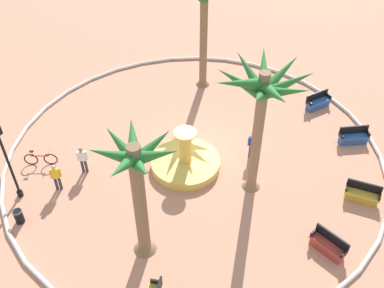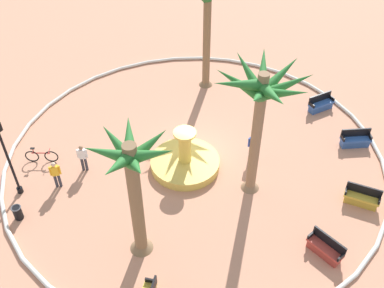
{
  "view_description": "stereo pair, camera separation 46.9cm",
  "coord_description": "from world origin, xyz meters",
  "views": [
    {
      "loc": [
        15.81,
        6.9,
        16.07
      ],
      "look_at": [
        0.3,
        -0.03,
        1.0
      ],
      "focal_mm": 41.65,
      "sensor_mm": 36.0,
      "label": 1
    },
    {
      "loc": [
        15.61,
        7.32,
        16.07
      ],
      "look_at": [
        0.3,
        -0.03,
        1.0
      ],
      "focal_mm": 41.65,
      "sensor_mm": 36.0,
      "label": 2
    }
  ],
  "objects": [
    {
      "name": "person_cyclist_helmet",
      "position": [
        4.92,
        -5.05,
        0.89
      ],
      "size": [
        0.37,
        0.43,
        1.6
      ],
      "color": "#33333D",
      "rests_on": "ground"
    },
    {
      "name": "person_cyclist_photo",
      "position": [
        3.42,
        -4.56,
        0.91
      ],
      "size": [
        0.34,
        0.48,
        1.63
      ],
      "color": "#33333D",
      "rests_on": "ground"
    },
    {
      "name": "ground_plane",
      "position": [
        0.0,
        0.0,
        0.0
      ],
      "size": [
        80.0,
        80.0,
        0.0
      ],
      "primitive_type": "plane",
      "color": "tan"
    },
    {
      "name": "person_pedestrian_stroll",
      "position": [
        -1.06,
        2.77,
        0.91
      ],
      "size": [
        0.36,
        0.45,
        1.63
      ],
      "color": "#33333D",
      "rests_on": "ground"
    },
    {
      "name": "fountain",
      "position": [
        0.99,
        -0.09,
        0.32
      ],
      "size": [
        3.53,
        3.53,
        2.29
      ],
      "color": "gold",
      "rests_on": "ground"
    },
    {
      "name": "trash_bin",
      "position": [
        7.3,
        -5.43,
        0.39
      ],
      "size": [
        0.46,
        0.46,
        0.73
      ],
      "color": "black",
      "rests_on": "ground"
    },
    {
      "name": "palm_tree_near_fountain",
      "position": [
        0.97,
        3.45,
        5.28
      ],
      "size": [
        4.19,
        4.11,
        6.82
      ],
      "color": "#8E6B4C",
      "rests_on": "ground"
    },
    {
      "name": "plaza_curb",
      "position": [
        0.0,
        0.0,
        0.1
      ],
      "size": [
        19.69,
        19.69,
        0.2
      ],
      "primitive_type": "torus",
      "color": "silver",
      "rests_on": "ground"
    },
    {
      "name": "bench_west",
      "position": [
        -0.34,
        8.47,
        0.35
      ],
      "size": [
        0.56,
        1.62,
        1.0
      ],
      "color": "gold",
      "rests_on": "ground"
    },
    {
      "name": "bicycle_red_frame",
      "position": [
        3.88,
        -6.92,
        0.38
      ],
      "size": [
        0.79,
        1.58,
        0.94
      ],
      "color": "black",
      "rests_on": "ground"
    },
    {
      "name": "palm_tree_mid_plaza",
      "position": [
        6.29,
        0.44,
        4.39
      ],
      "size": [
        3.23,
        3.28,
        6.19
      ],
      "color": "brown",
      "rests_on": "ground"
    },
    {
      "name": "lamppost",
      "position": [
        6.04,
        -6.49,
        2.6
      ],
      "size": [
        0.32,
        0.32,
        4.45
      ],
      "color": "black",
      "rests_on": "ground"
    },
    {
      "name": "bench_southeast",
      "position": [
        -4.43,
        7.44,
        0.35
      ],
      "size": [
        1.24,
        1.63,
        1.0
      ],
      "color": "#335BA8",
      "rests_on": "ground"
    },
    {
      "name": "bench_east",
      "position": [
        3.21,
        7.58,
        0.35
      ],
      "size": [
        1.09,
        1.67,
        1.0
      ],
      "color": "#B73D33",
      "rests_on": "ground"
    },
    {
      "name": "bench_southwest",
      "position": [
        -6.82,
        5.01,
        0.35
      ],
      "size": [
        1.58,
        1.35,
        1.0
      ],
      "color": "#335BA8",
      "rests_on": "ground"
    },
    {
      "name": "palm_tree_by_curb",
      "position": [
        -6.28,
        -2.19,
        5.28
      ],
      "size": [
        3.76,
        3.69,
        6.87
      ],
      "color": "brown",
      "rests_on": "ground"
    }
  ]
}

